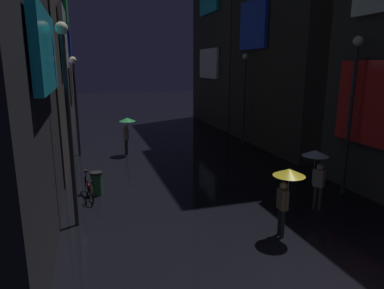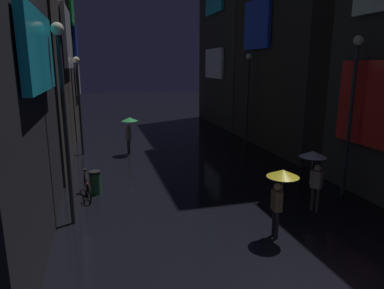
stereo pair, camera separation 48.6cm
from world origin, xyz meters
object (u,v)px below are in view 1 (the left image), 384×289
at_px(pedestrian_near_crossing_clear, 317,163).
at_px(streetlamp_right_far, 244,89).
at_px(pedestrian_far_right_green, 127,126).
at_px(streetlamp_right_near, 352,99).
at_px(trash_bin, 97,183).
at_px(pedestrian_foreground_left_yellow, 287,184).
at_px(streetlamp_left_near, 68,106).
at_px(bicycle_parked_at_storefront, 89,188).
at_px(streetlamp_left_far, 75,95).

xyz_separation_m(pedestrian_near_crossing_clear, streetlamp_right_far, (2.11, 10.13, 1.84)).
bearing_deg(pedestrian_far_right_green, streetlamp_right_near, -48.68).
bearing_deg(streetlamp_right_near, streetlamp_right_far, 90.00).
height_order(streetlamp_right_near, trash_bin, streetlamp_right_near).
bearing_deg(pedestrian_foreground_left_yellow, streetlamp_left_near, 155.37).
xyz_separation_m(bicycle_parked_at_storefront, trash_bin, (0.30, 0.24, 0.08)).
relative_size(pedestrian_near_crossing_clear, streetlamp_left_near, 0.35).
distance_m(streetlamp_right_far, trash_bin, 11.76).
height_order(pedestrian_foreground_left_yellow, streetlamp_left_near, streetlamp_left_near).
height_order(pedestrian_far_right_green, trash_bin, pedestrian_far_right_green).
bearing_deg(streetlamp_left_far, pedestrian_foreground_left_yellow, -63.60).
xyz_separation_m(pedestrian_foreground_left_yellow, streetlamp_right_far, (4.22, 11.64, 1.84)).
xyz_separation_m(streetlamp_right_near, streetlamp_left_near, (-10.00, 0.14, 0.08)).
bearing_deg(pedestrian_near_crossing_clear, streetlamp_left_far, 127.89).
relative_size(pedestrian_foreground_left_yellow, trash_bin, 2.28).
bearing_deg(streetlamp_right_far, streetlamp_left_far, 179.93).
bearing_deg(streetlamp_right_far, bicycle_parked_at_storefront, -144.84).
relative_size(pedestrian_foreground_left_yellow, streetlamp_right_far, 0.38).
bearing_deg(pedestrian_near_crossing_clear, trash_bin, 153.35).
bearing_deg(streetlamp_left_near, streetlamp_left_far, 90.00).
height_order(pedestrian_far_right_green, streetlamp_right_far, streetlamp_right_far).
bearing_deg(streetlamp_left_far, streetlamp_right_far, -0.07).
bearing_deg(pedestrian_near_crossing_clear, streetlamp_right_far, 78.25).
relative_size(pedestrian_near_crossing_clear, trash_bin, 2.28).
height_order(pedestrian_foreground_left_yellow, bicycle_parked_at_storefront, pedestrian_foreground_left_yellow).
bearing_deg(pedestrian_far_right_green, streetlamp_right_far, 5.39).
bearing_deg(streetlamp_right_far, streetlamp_left_near, -138.06).
xyz_separation_m(pedestrian_far_right_green, streetlamp_right_near, (7.41, -8.43, 2.02)).
height_order(streetlamp_right_near, streetlamp_left_far, streetlamp_right_near).
relative_size(streetlamp_right_far, streetlamp_left_near, 0.92).
xyz_separation_m(bicycle_parked_at_storefront, streetlamp_right_far, (9.60, 6.76, 3.12)).
distance_m(pedestrian_far_right_green, streetlamp_left_near, 8.93).
bearing_deg(streetlamp_right_far, pedestrian_near_crossing_clear, -101.75).
height_order(streetlamp_right_far, trash_bin, streetlamp_right_far).
bearing_deg(pedestrian_foreground_left_yellow, streetlamp_right_near, 30.73).
relative_size(streetlamp_left_near, trash_bin, 6.57).
bearing_deg(pedestrian_foreground_left_yellow, streetlamp_right_far, 70.08).
distance_m(streetlamp_right_far, streetlamp_left_near, 13.45).
bearing_deg(trash_bin, pedestrian_near_crossing_clear, -26.65).
relative_size(bicycle_parked_at_storefront, trash_bin, 1.95).
bearing_deg(trash_bin, streetlamp_right_near, -15.68).
height_order(bicycle_parked_at_storefront, streetlamp_left_near, streetlamp_left_near).
distance_m(pedestrian_near_crossing_clear, pedestrian_foreground_left_yellow, 2.59).
distance_m(streetlamp_left_far, trash_bin, 7.18).
height_order(streetlamp_right_near, streetlamp_right_far, streetlamp_right_near).
xyz_separation_m(pedestrian_far_right_green, streetlamp_right_far, (7.41, 0.70, 1.84)).
distance_m(pedestrian_far_right_green, trash_bin, 6.23).
height_order(pedestrian_near_crossing_clear, trash_bin, pedestrian_near_crossing_clear).
relative_size(pedestrian_foreground_left_yellow, streetlamp_left_near, 0.35).
bearing_deg(pedestrian_foreground_left_yellow, pedestrian_far_right_green, 106.28).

